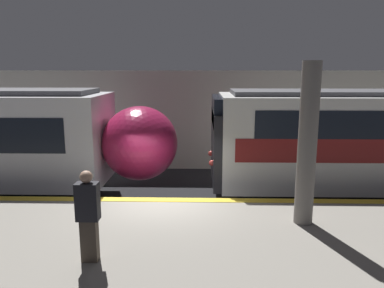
# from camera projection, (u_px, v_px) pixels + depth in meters

# --- Properties ---
(ground_plane) EXTENTS (120.00, 120.00, 0.00)m
(ground_plane) POSITION_uv_depth(u_px,v_px,m) (164.00, 235.00, 9.89)
(ground_plane) COLOR black
(platform) EXTENTS (40.00, 4.13, 1.03)m
(platform) POSITION_uv_depth(u_px,v_px,m) (154.00, 255.00, 7.77)
(platform) COLOR gray
(platform) RESTS_ON ground
(station_rear_barrier) EXTENTS (50.00, 0.15, 4.25)m
(station_rear_barrier) POSITION_uv_depth(u_px,v_px,m) (179.00, 121.00, 16.13)
(station_rear_barrier) COLOR #9E998E
(station_rear_barrier) RESTS_ON ground
(support_pillar_near) EXTENTS (0.39, 0.39, 3.45)m
(support_pillar_near) POSITION_uv_depth(u_px,v_px,m) (307.00, 145.00, 7.81)
(support_pillar_near) COLOR slate
(support_pillar_near) RESTS_ON platform
(person_waiting) EXTENTS (0.38, 0.24, 1.62)m
(person_waiting) POSITION_uv_depth(u_px,v_px,m) (88.00, 214.00, 6.36)
(person_waiting) COLOR #473D33
(person_waiting) RESTS_ON platform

